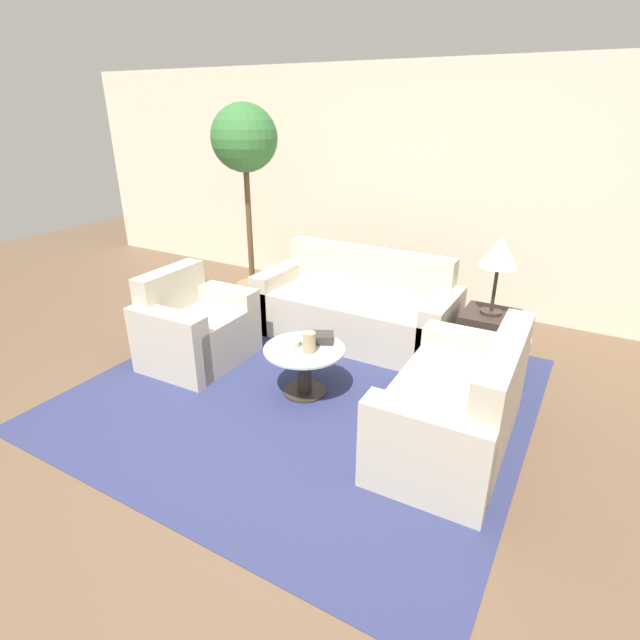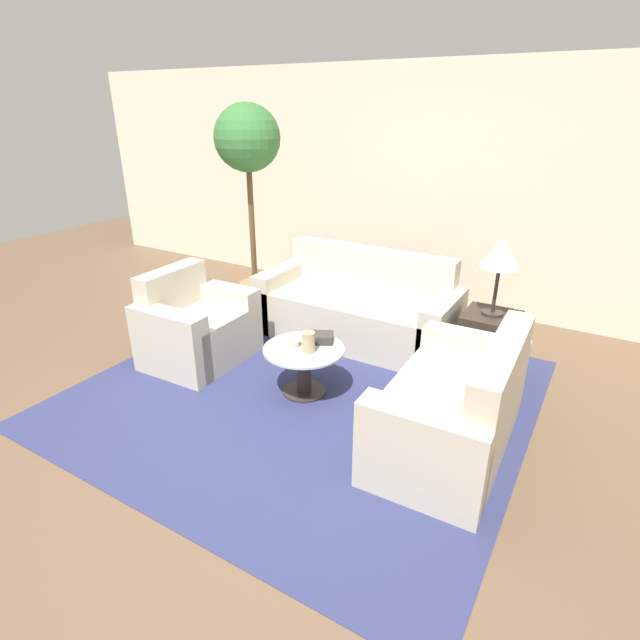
{
  "view_description": "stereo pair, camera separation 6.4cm",
  "coord_description": "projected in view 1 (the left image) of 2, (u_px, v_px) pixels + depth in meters",
  "views": [
    {
      "loc": [
        1.84,
        -2.4,
        2.17
      ],
      "look_at": [
        -0.02,
        0.83,
        0.55
      ],
      "focal_mm": 28.0,
      "sensor_mm": 36.0,
      "label": 1
    },
    {
      "loc": [
        1.9,
        -2.37,
        2.17
      ],
      "look_at": [
        -0.02,
        0.83,
        0.55
      ],
      "focal_mm": 28.0,
      "sensor_mm": 36.0,
      "label": 2
    }
  ],
  "objects": [
    {
      "name": "table_lamp",
      "position": [
        500.0,
        253.0,
        4.01
      ],
      "size": [
        0.32,
        0.32,
        0.67
      ],
      "color": "#332823",
      "rests_on": "side_table"
    },
    {
      "name": "loveseat",
      "position": [
        460.0,
        411.0,
        3.32
      ],
      "size": [
        0.79,
        1.38,
        0.85
      ],
      "rotation": [
        0.0,
        0.0,
        -1.55
      ],
      "color": "beige",
      "rests_on": "ground_plane"
    },
    {
      "name": "wall_back",
      "position": [
        422.0,
        189.0,
        5.55
      ],
      "size": [
        10.0,
        0.06,
        2.6
      ],
      "color": "beige",
      "rests_on": "ground_plane"
    },
    {
      "name": "side_table",
      "position": [
        487.0,
        342.0,
        4.32
      ],
      "size": [
        0.45,
        0.45,
        0.54
      ],
      "color": "#332823",
      "rests_on": "ground_plane"
    },
    {
      "name": "book_stack",
      "position": [
        319.0,
        338.0,
        4.02
      ],
      "size": [
        0.27,
        0.24,
        0.07
      ],
      "rotation": [
        0.0,
        0.0,
        0.45
      ],
      "color": "#38332D",
      "rests_on": "coffee_table"
    },
    {
      "name": "potted_plant",
      "position": [
        245.0,
        158.0,
        5.11
      ],
      "size": [
        0.68,
        0.68,
        2.19
      ],
      "color": "#93704C",
      "rests_on": "ground_plane"
    },
    {
      "name": "ground_plane",
      "position": [
        265.0,
        429.0,
        3.61
      ],
      "size": [
        14.0,
        14.0,
        0.0
      ],
      "primitive_type": "plane",
      "color": "brown"
    },
    {
      "name": "rug",
      "position": [
        305.0,
        392.0,
        4.08
      ],
      "size": [
        3.41,
        3.19,
        0.01
      ],
      "color": "navy",
      "rests_on": "ground_plane"
    },
    {
      "name": "bowl",
      "position": [
        291.0,
        343.0,
        3.96
      ],
      "size": [
        0.15,
        0.15,
        0.05
      ],
      "color": "beige",
      "rests_on": "coffee_table"
    },
    {
      "name": "coffee_table",
      "position": [
        304.0,
        364.0,
        3.98
      ],
      "size": [
        0.65,
        0.65,
        0.4
      ],
      "color": "#332823",
      "rests_on": "ground_plane"
    },
    {
      "name": "vase",
      "position": [
        309.0,
        342.0,
        3.84
      ],
      "size": [
        0.1,
        0.1,
        0.16
      ],
      "color": "tan",
      "rests_on": "coffee_table"
    },
    {
      "name": "sofa_main",
      "position": [
        357.0,
        310.0,
        4.95
      ],
      "size": [
        1.94,
        0.8,
        0.86
      ],
      "color": "beige",
      "rests_on": "ground_plane"
    },
    {
      "name": "armchair",
      "position": [
        193.0,
        330.0,
        4.51
      ],
      "size": [
        0.76,
        0.94,
        0.83
      ],
      "rotation": [
        0.0,
        0.0,
        1.6
      ],
      "color": "beige",
      "rests_on": "ground_plane"
    }
  ]
}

